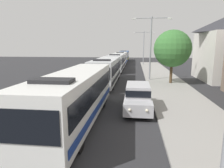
{
  "coord_description": "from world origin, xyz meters",
  "views": [
    {
      "loc": [
        2.16,
        -0.74,
        4.57
      ],
      "look_at": [
        0.49,
        13.44,
        1.81
      ],
      "focal_mm": 31.61,
      "sensor_mm": 36.0,
      "label": 1
    }
  ],
  "objects_px": {
    "bus_middle": "(117,62)",
    "streetlamp_far": "(144,44)",
    "bus_lead": "(77,95)",
    "white_suv": "(138,96)",
    "streetlamp_mid": "(151,42)",
    "bus_rear": "(124,56)",
    "roadside_tree": "(172,49)",
    "bus_second_in_line": "(107,70)",
    "bus_fourth_in_line": "(121,58)"
  },
  "relations": [
    {
      "from": "white_suv",
      "to": "streetlamp_mid",
      "type": "height_order",
      "value": "streetlamp_mid"
    },
    {
      "from": "bus_middle",
      "to": "roadside_tree",
      "type": "distance_m",
      "value": 14.83
    },
    {
      "from": "bus_second_in_line",
      "to": "bus_fourth_in_line",
      "type": "relative_size",
      "value": 1.0
    },
    {
      "from": "white_suv",
      "to": "bus_lead",
      "type": "bearing_deg",
      "value": -144.52
    },
    {
      "from": "bus_second_in_line",
      "to": "roadside_tree",
      "type": "relative_size",
      "value": 1.84
    },
    {
      "from": "bus_second_in_line",
      "to": "roadside_tree",
      "type": "distance_m",
      "value": 8.22
    },
    {
      "from": "bus_rear",
      "to": "streetlamp_far",
      "type": "relative_size",
      "value": 1.56
    },
    {
      "from": "bus_rear",
      "to": "roadside_tree",
      "type": "bearing_deg",
      "value": -78.11
    },
    {
      "from": "bus_rear",
      "to": "bus_second_in_line",
      "type": "bearing_deg",
      "value": -90.0
    },
    {
      "from": "bus_rear",
      "to": "roadside_tree",
      "type": "height_order",
      "value": "roadside_tree"
    },
    {
      "from": "bus_lead",
      "to": "streetlamp_mid",
      "type": "height_order",
      "value": "streetlamp_mid"
    },
    {
      "from": "bus_second_in_line",
      "to": "bus_middle",
      "type": "height_order",
      "value": "same"
    },
    {
      "from": "bus_fourth_in_line",
      "to": "white_suv",
      "type": "distance_m",
      "value": 35.29
    },
    {
      "from": "white_suv",
      "to": "streetlamp_far",
      "type": "relative_size",
      "value": 0.62
    },
    {
      "from": "bus_second_in_line",
      "to": "white_suv",
      "type": "height_order",
      "value": "bus_second_in_line"
    },
    {
      "from": "bus_lead",
      "to": "white_suv",
      "type": "distance_m",
      "value": 4.59
    },
    {
      "from": "bus_rear",
      "to": "white_suv",
      "type": "distance_m",
      "value": 47.65
    },
    {
      "from": "white_suv",
      "to": "bus_second_in_line",
      "type": "bearing_deg",
      "value": 110.23
    },
    {
      "from": "bus_second_in_line",
      "to": "roadside_tree",
      "type": "height_order",
      "value": "roadside_tree"
    },
    {
      "from": "bus_lead",
      "to": "white_suv",
      "type": "relative_size",
      "value": 2.3
    },
    {
      "from": "bus_rear",
      "to": "white_suv",
      "type": "bearing_deg",
      "value": -85.55
    },
    {
      "from": "bus_lead",
      "to": "bus_second_in_line",
      "type": "distance_m",
      "value": 12.67
    },
    {
      "from": "bus_fourth_in_line",
      "to": "bus_rear",
      "type": "height_order",
      "value": "same"
    },
    {
      "from": "bus_lead",
      "to": "bus_middle",
      "type": "distance_m",
      "value": 25.48
    },
    {
      "from": "streetlamp_mid",
      "to": "streetlamp_far",
      "type": "height_order",
      "value": "streetlamp_mid"
    },
    {
      "from": "bus_rear",
      "to": "streetlamp_far",
      "type": "bearing_deg",
      "value": -66.62
    },
    {
      "from": "bus_lead",
      "to": "bus_rear",
      "type": "distance_m",
      "value": 50.14
    },
    {
      "from": "bus_middle",
      "to": "streetlamp_far",
      "type": "relative_size",
      "value": 1.36
    },
    {
      "from": "bus_second_in_line",
      "to": "streetlamp_far",
      "type": "relative_size",
      "value": 1.48
    },
    {
      "from": "bus_lead",
      "to": "bus_middle",
      "type": "bearing_deg",
      "value": 90.0
    },
    {
      "from": "bus_second_in_line",
      "to": "bus_fourth_in_line",
      "type": "height_order",
      "value": "same"
    },
    {
      "from": "bus_middle",
      "to": "bus_rear",
      "type": "relative_size",
      "value": 0.87
    },
    {
      "from": "bus_lead",
      "to": "bus_rear",
      "type": "relative_size",
      "value": 0.92
    },
    {
      "from": "streetlamp_far",
      "to": "roadside_tree",
      "type": "xyz_separation_m",
      "value": [
        2.39,
        -24.53,
        -0.67
      ]
    },
    {
      "from": "bus_second_in_line",
      "to": "bus_lead",
      "type": "bearing_deg",
      "value": -90.0
    },
    {
      "from": "bus_lead",
      "to": "bus_fourth_in_line",
      "type": "xyz_separation_m",
      "value": [
        0.0,
        37.73,
        0.0
      ]
    },
    {
      "from": "white_suv",
      "to": "roadside_tree",
      "type": "xyz_separation_m",
      "value": [
        4.09,
        10.49,
        3.23
      ]
    },
    {
      "from": "bus_second_in_line",
      "to": "streetlamp_far",
      "type": "bearing_deg",
      "value": 77.81
    },
    {
      "from": "bus_rear",
      "to": "roadside_tree",
      "type": "distance_m",
      "value": 37.91
    },
    {
      "from": "bus_lead",
      "to": "bus_second_in_line",
      "type": "xyz_separation_m",
      "value": [
        0.0,
        12.67,
        0.0
      ]
    },
    {
      "from": "streetlamp_mid",
      "to": "roadside_tree",
      "type": "distance_m",
      "value": 3.29
    },
    {
      "from": "bus_rear",
      "to": "streetlamp_mid",
      "type": "relative_size",
      "value": 1.5
    },
    {
      "from": "roadside_tree",
      "to": "bus_middle",
      "type": "bearing_deg",
      "value": 122.24
    },
    {
      "from": "bus_fourth_in_line",
      "to": "streetlamp_far",
      "type": "bearing_deg",
      "value": -0.76
    },
    {
      "from": "bus_fourth_in_line",
      "to": "roadside_tree",
      "type": "bearing_deg",
      "value": -72.43
    },
    {
      "from": "bus_fourth_in_line",
      "to": "bus_rear",
      "type": "distance_m",
      "value": 12.41
    },
    {
      "from": "bus_lead",
      "to": "streetlamp_far",
      "type": "distance_m",
      "value": 38.18
    },
    {
      "from": "bus_second_in_line",
      "to": "bus_middle",
      "type": "xyz_separation_m",
      "value": [
        -0.0,
        12.81,
        -0.0
      ]
    },
    {
      "from": "streetlamp_far",
      "to": "streetlamp_mid",
      "type": "bearing_deg",
      "value": -90.0
    },
    {
      "from": "bus_second_in_line",
      "to": "roadside_tree",
      "type": "bearing_deg",
      "value": 3.34
    }
  ]
}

